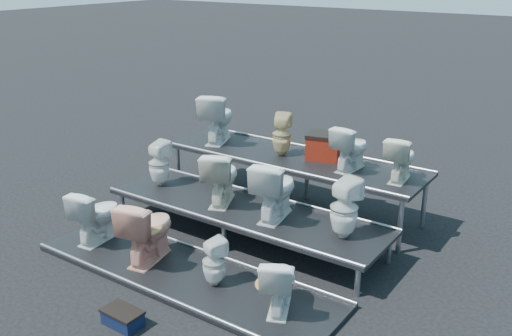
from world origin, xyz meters
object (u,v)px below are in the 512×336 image
Objects in this scene: toilet_11 at (401,158)px; toilet_3 at (279,282)px; toilet_1 at (148,229)px; toilet_6 at (275,189)px; toilet_2 at (214,262)px; toilet_10 at (351,147)px; toilet_8 at (217,117)px; toilet_4 at (159,163)px; toilet_5 at (221,176)px; toilet_0 at (97,215)px; toilet_9 at (282,135)px; step_stool at (123,319)px; toilet_7 at (344,208)px; red_crate at (324,148)px.

toilet_3 is at bearing 77.31° from toilet_11.
toilet_11 is (0.33, 2.60, 0.78)m from toilet_3.
toilet_1 is 1.75m from toilet_6.
toilet_10 is (0.49, 2.60, 0.84)m from toilet_2.
toilet_11 is (3.22, 0.00, -0.10)m from toilet_8.
toilet_4 is 2.92m from toilet_10.
toilet_5 is at bearing -32.57° from toilet_2.
toilet_0 is at bearing 22.17° from toilet_6.
toilet_3 is at bearing 121.07° from toilet_5.
toilet_8 reaches higher than toilet_6.
toilet_9 is at bearing 159.44° from toilet_8.
toilet_9 reaches higher than toilet_1.
toilet_3 is 3.98m from toilet_8.
toilet_10 reaches higher than toilet_6.
toilet_1 is 2.01m from toilet_3.
toilet_1 is at bearing 88.16° from toilet_8.
toilet_9 is 3.93m from step_stool.
toilet_0 is 3.72m from toilet_10.
toilet_5 reaches higher than toilet_0.
toilet_2 reaches higher than step_stool.
toilet_2 is 0.92m from toilet_3.
toilet_8 is 1.25× the size of toilet_9.
toilet_7 is 1.57× the size of red_crate.
toilet_3 is 2.75m from toilet_10.
toilet_10 is at bearing 159.44° from toilet_8.
toilet_6 is at bearing 97.30° from toilet_9.
step_stool is at bearing 78.99° from toilet_5.
toilet_5 is at bearing -178.77° from toilet_4.
toilet_0 is 0.93× the size of toilet_6.
toilet_3 is 0.87× the size of toilet_7.
toilet_4 is 1.42× the size of red_crate.
toilet_1 is at bearing 59.91° from toilet_9.
toilet_8 is at bearing -29.82° from toilet_2.
toilet_6 reaches higher than toilet_5.
toilet_5 is 1.18× the size of toilet_10.
toilet_0 is 2.09m from step_stool.
toilet_8 is (-1.99, 1.30, 0.41)m from toilet_6.
toilet_9 reaches higher than toilet_5.
toilet_8 is (0.13, 1.30, 0.47)m from toilet_4.
toilet_6 is (0.03, 1.30, 0.51)m from toilet_2.
toilet_5 is 2.62m from step_stool.
toilet_4 is 0.90× the size of toilet_7.
toilet_4 is at bearing 15.78° from toilet_11.
toilet_3 is 1.59× the size of step_stool.
toilet_1 is at bearing 123.18° from step_stool.
toilet_11 reaches higher than toilet_7.
toilet_1 is 1.42m from step_stool.
toilet_2 is at bearing -103.63° from red_crate.
toilet_7 is at bearing 156.78° from toilet_5.
toilet_0 is 1.35m from toilet_4.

